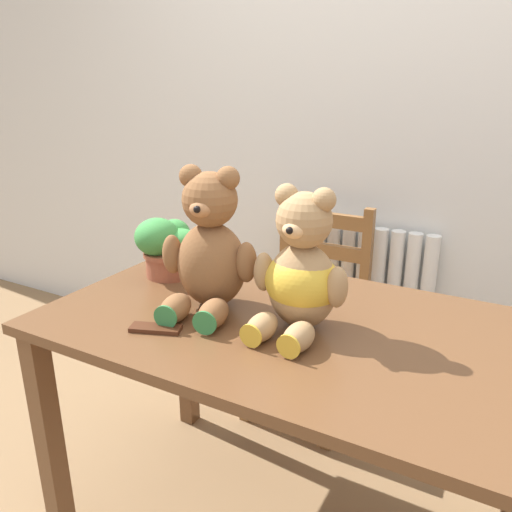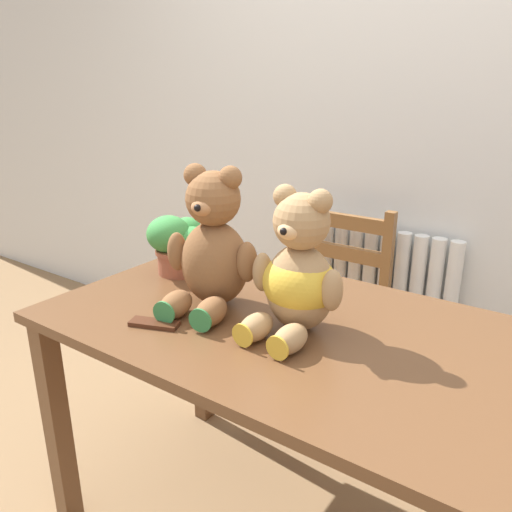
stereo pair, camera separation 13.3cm
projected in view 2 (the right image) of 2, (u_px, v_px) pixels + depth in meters
wall_back at (427, 105)px, 1.96m from camera, size 8.00×0.04×2.60m
radiator at (373, 319)px, 2.28m from camera, size 0.71×0.10×0.79m
dining_table at (289, 359)px, 1.38m from camera, size 1.34×0.78×0.77m
wooden_chair_behind at (328, 317)px, 2.11m from camera, size 0.42×0.41×0.90m
teddy_bear_left at (212, 248)px, 1.40m from camera, size 0.29×0.30×0.40m
teddy_bear_right at (298, 275)px, 1.26m from camera, size 0.26×0.27×0.38m
potted_plant at (179, 243)px, 1.67m from camera, size 0.19×0.21×0.20m
chocolate_bar at (154, 324)px, 1.32m from camera, size 0.14×0.09×0.01m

